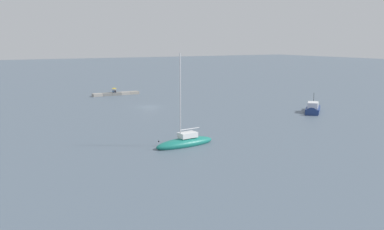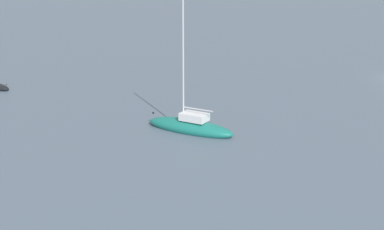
# 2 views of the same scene
# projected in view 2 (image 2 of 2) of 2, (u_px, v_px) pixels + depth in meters

# --- Properties ---
(sailboat_teal_mid) EXTENTS (8.72, 3.26, 12.38)m
(sailboat_teal_mid) POSITION_uv_depth(u_px,v_px,m) (190.00, 126.00, 51.41)
(sailboat_teal_mid) COLOR #197266
(sailboat_teal_mid) RESTS_ON ground_plane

